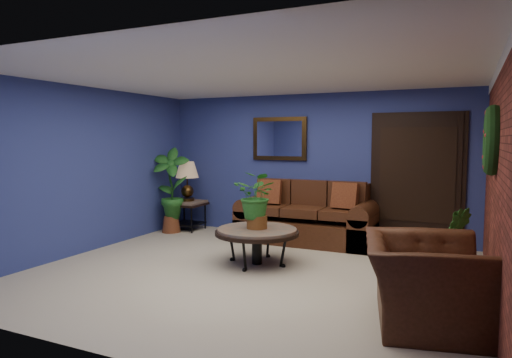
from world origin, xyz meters
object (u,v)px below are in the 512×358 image
at_px(side_chair, 328,212).
at_px(sofa, 307,221).
at_px(armchair, 425,282).
at_px(table_lamp, 187,176).
at_px(end_table, 188,208).
at_px(coffee_table, 257,233).

bearing_deg(side_chair, sofa, 175.15).
height_order(side_chair, armchair, side_chair).
bearing_deg(side_chair, table_lamp, 171.44).
relative_size(sofa, end_table, 3.73).
bearing_deg(armchair, side_chair, 19.02).
xyz_separation_m(sofa, armchair, (2.09, -2.86, 0.07)).
bearing_deg(end_table, armchair, -32.37).
xyz_separation_m(side_chair, armchair, (1.73, -2.89, -0.12)).
bearing_deg(table_lamp, end_table, 135.00).
xyz_separation_m(coffee_table, table_lamp, (-2.19, 1.61, 0.58)).
height_order(end_table, side_chair, side_chair).
bearing_deg(sofa, table_lamp, -179.15).
relative_size(end_table, table_lamp, 0.84).
height_order(sofa, armchair, sofa).
height_order(sofa, table_lamp, table_lamp).
bearing_deg(armchair, end_table, 45.65).
bearing_deg(end_table, coffee_table, -36.40).
bearing_deg(coffee_table, side_chair, 72.50).
distance_m(sofa, side_chair, 0.40).
height_order(sofa, side_chair, sofa).
relative_size(sofa, side_chair, 2.47).
relative_size(coffee_table, side_chair, 1.26).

